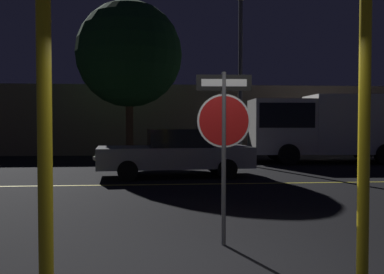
# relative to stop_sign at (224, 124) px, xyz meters

# --- Properties ---
(road_center_stripe) EXTENTS (40.23, 0.12, 0.01)m
(road_center_stripe) POSITION_rel_stop_sign_xyz_m (-0.43, 5.81, -1.67)
(road_center_stripe) COLOR gold
(road_center_stripe) RESTS_ON ground_plane
(stop_sign) EXTENTS (0.76, 0.06, 2.39)m
(stop_sign) POSITION_rel_stop_sign_xyz_m (0.00, 0.00, 0.00)
(stop_sign) COLOR #4C4C51
(stop_sign) RESTS_ON ground_plane
(yellow_pole_left) EXTENTS (0.14, 0.14, 3.46)m
(yellow_pole_left) POSITION_rel_stop_sign_xyz_m (-1.97, -1.73, 0.05)
(yellow_pole_left) COLOR yellow
(yellow_pole_left) RESTS_ON ground_plane
(yellow_pole_right) EXTENTS (0.11, 0.11, 3.57)m
(yellow_pole_right) POSITION_rel_stop_sign_xyz_m (1.02, -1.95, 0.11)
(yellow_pole_right) COLOR yellow
(yellow_pole_right) RESTS_ON ground_plane
(passing_car_2) EXTENTS (4.98, 2.27, 1.49)m
(passing_car_2) POSITION_rel_stop_sign_xyz_m (-0.34, 7.58, -0.94)
(passing_car_2) COLOR #9E9EA3
(passing_car_2) RESTS_ON ground_plane
(delivery_truck) EXTENTS (6.62, 2.70, 2.83)m
(delivery_truck) POSITION_rel_stop_sign_xyz_m (6.15, 11.73, -0.06)
(delivery_truck) COLOR silver
(delivery_truck) RESTS_ON ground_plane
(street_lamp) EXTENTS (0.55, 0.55, 7.09)m
(street_lamp) POSITION_rel_stop_sign_xyz_m (2.42, 11.14, 3.38)
(street_lamp) COLOR #4C4C51
(street_lamp) RESTS_ON ground_plane
(tree_1) EXTENTS (4.44, 4.44, 6.78)m
(tree_1) POSITION_rel_stop_sign_xyz_m (-2.07, 12.39, 2.88)
(tree_1) COLOR #422D1E
(tree_1) RESTS_ON ground_plane
(building_backdrop) EXTENTS (31.36, 3.47, 3.63)m
(building_backdrop) POSITION_rel_stop_sign_xyz_m (-1.56, 17.95, 0.14)
(building_backdrop) COLOR #6B5B4C
(building_backdrop) RESTS_ON ground_plane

